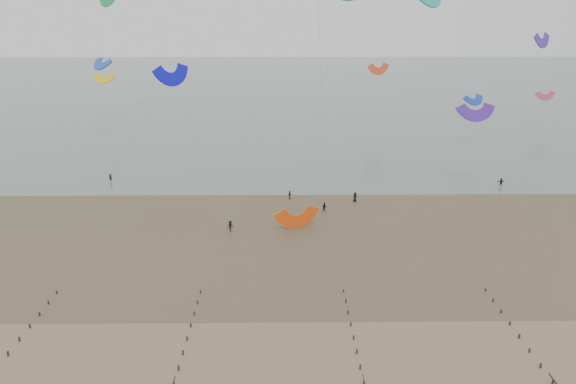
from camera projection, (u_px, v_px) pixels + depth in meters
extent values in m
plane|color=brown|center=(318.00, 347.00, 59.24)|extent=(500.00, 500.00, 0.00)
plane|color=#475654|center=(290.00, 86.00, 248.93)|extent=(500.00, 500.00, 0.00)
plane|color=#473A28|center=(305.00, 224.00, 92.44)|extent=(500.00, 500.00, 0.00)
ellipsoid|color=slate|center=(182.00, 259.00, 79.92)|extent=(23.60, 14.36, 0.01)
ellipsoid|color=slate|center=(374.00, 218.00, 95.41)|extent=(33.64, 18.32, 0.01)
ellipsoid|color=slate|center=(72.00, 215.00, 96.76)|extent=(26.95, 14.22, 0.01)
cube|color=black|center=(8.00, 354.00, 57.73)|extent=(0.16, 0.16, 0.59)
cube|color=black|center=(19.00, 340.00, 60.23)|extent=(0.16, 0.16, 0.57)
cube|color=black|center=(30.00, 326.00, 62.73)|extent=(0.16, 0.16, 0.54)
cube|color=black|center=(39.00, 314.00, 65.23)|extent=(0.16, 0.16, 0.51)
cube|color=black|center=(48.00, 303.00, 67.73)|extent=(0.16, 0.16, 0.48)
cube|color=black|center=(57.00, 292.00, 70.23)|extent=(0.16, 0.16, 0.45)
cube|color=black|center=(179.00, 368.00, 55.42)|extent=(0.16, 0.16, 0.62)
cube|color=black|center=(183.00, 353.00, 57.92)|extent=(0.16, 0.16, 0.59)
cube|color=black|center=(187.00, 338.00, 60.42)|extent=(0.16, 0.16, 0.57)
cube|color=black|center=(191.00, 325.00, 62.92)|extent=(0.16, 0.16, 0.54)
cube|color=black|center=(194.00, 313.00, 65.42)|extent=(0.16, 0.16, 0.51)
cube|color=black|center=(197.00, 302.00, 67.92)|extent=(0.16, 0.16, 0.48)
cube|color=black|center=(200.00, 292.00, 70.42)|extent=(0.16, 0.16, 0.45)
cube|color=black|center=(364.00, 384.00, 53.11)|extent=(0.16, 0.16, 0.65)
cube|color=black|center=(360.00, 367.00, 55.61)|extent=(0.16, 0.16, 0.62)
cube|color=black|center=(357.00, 352.00, 58.11)|extent=(0.16, 0.16, 0.59)
cube|color=black|center=(354.00, 337.00, 60.61)|extent=(0.16, 0.16, 0.57)
cube|color=black|center=(351.00, 324.00, 63.11)|extent=(0.16, 0.16, 0.54)
cube|color=black|center=(348.00, 312.00, 65.61)|extent=(0.16, 0.16, 0.51)
cube|color=black|center=(346.00, 301.00, 68.11)|extent=(0.16, 0.16, 0.48)
cube|color=black|center=(343.00, 291.00, 70.61)|extent=(0.16, 0.16, 0.45)
cube|color=black|center=(553.00, 383.00, 53.30)|extent=(0.16, 0.16, 0.65)
cube|color=black|center=(541.00, 366.00, 55.80)|extent=(0.16, 0.16, 0.62)
cube|color=black|center=(529.00, 350.00, 58.30)|extent=(0.16, 0.16, 0.59)
cube|color=black|center=(519.00, 336.00, 60.80)|extent=(0.16, 0.16, 0.57)
cube|color=black|center=(510.00, 323.00, 63.30)|extent=(0.16, 0.16, 0.54)
cube|color=black|center=(501.00, 311.00, 65.80)|extent=(0.16, 0.16, 0.51)
cube|color=black|center=(493.00, 300.00, 68.30)|extent=(0.16, 0.16, 0.48)
cube|color=black|center=(486.00, 290.00, 70.80)|extent=(0.16, 0.16, 0.45)
imported|color=black|center=(355.00, 197.00, 102.92)|extent=(1.02, 1.02, 1.78)
imported|color=black|center=(325.00, 207.00, 97.80)|extent=(0.92, 0.76, 1.71)
imported|color=black|center=(501.00, 182.00, 111.87)|extent=(1.56, 0.72, 1.62)
imported|color=black|center=(230.00, 226.00, 89.35)|extent=(1.33, 1.05, 1.80)
imported|color=black|center=(110.00, 177.00, 114.84)|extent=(0.65, 0.47, 1.67)
imported|color=black|center=(290.00, 195.00, 104.36)|extent=(0.71, 1.03, 1.62)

